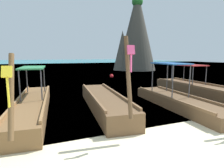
% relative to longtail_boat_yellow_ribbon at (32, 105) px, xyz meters
% --- Properties ---
extents(sea_water, '(120.00, 120.00, 0.00)m').
position_rel_longtail_boat_yellow_ribbon_xyz_m(sea_water, '(3.06, 56.85, -0.35)').
color(sea_water, '#147A89').
rests_on(sea_water, ground).
extents(longtail_boat_yellow_ribbon, '(1.83, 7.35, 2.43)m').
position_rel_longtail_boat_yellow_ribbon_xyz_m(longtail_boat_yellow_ribbon, '(0.00, 0.00, 0.00)').
color(longtail_boat_yellow_ribbon, brown).
rests_on(longtail_boat_yellow_ribbon, ground).
extents(longtail_boat_pink_ribbon, '(1.96, 6.43, 2.92)m').
position_rel_longtail_boat_yellow_ribbon_xyz_m(longtail_boat_pink_ribbon, '(2.95, -0.51, -0.01)').
color(longtail_boat_pink_ribbon, brown).
rests_on(longtail_boat_pink_ribbon, ground).
extents(longtail_boat_green_ribbon, '(1.75, 6.15, 2.25)m').
position_rel_longtail_boat_yellow_ribbon_xyz_m(longtail_boat_green_ribbon, '(6.19, -1.55, -0.04)').
color(longtail_boat_green_ribbon, brown).
rests_on(longtail_boat_green_ribbon, ground).
extents(longtail_boat_turquoise_ribbon, '(1.79, 7.08, 2.89)m').
position_rel_longtail_boat_yellow_ribbon_xyz_m(longtail_boat_turquoise_ribbon, '(9.07, 0.13, 0.03)').
color(longtail_boat_turquoise_ribbon, brown).
rests_on(longtail_boat_turquoise_ribbon, ground).
extents(karst_rock, '(6.93, 6.29, 12.90)m').
position_rel_longtail_boat_yellow_ribbon_xyz_m(karst_rock, '(15.80, 19.61, 5.81)').
color(karst_rock, '#47443D').
rests_on(karst_rock, ground).
extents(mooring_buoy_near, '(0.39, 0.39, 0.39)m').
position_rel_longtail_boat_yellow_ribbon_xyz_m(mooring_buoy_near, '(7.86, 10.52, -0.15)').
color(mooring_buoy_near, red).
rests_on(mooring_buoy_near, sea_water).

